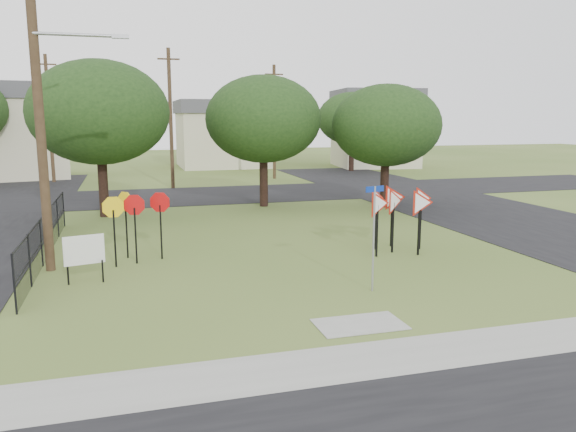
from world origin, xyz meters
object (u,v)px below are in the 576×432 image
object	(u,v)px
stop_sign_cluster	(134,211)
info_board	(84,252)
yield_sign_cluster	(397,203)
street_name_sign	(374,231)

from	to	relation	value
stop_sign_cluster	info_board	world-z (taller)	stop_sign_cluster
stop_sign_cluster	info_board	size ratio (longest dim) A/B	1.62
stop_sign_cluster	yield_sign_cluster	bearing A→B (deg)	-6.79
street_name_sign	info_board	xyz separation A→B (m)	(-7.51, 2.88, -0.72)
street_name_sign	yield_sign_cluster	distance (m)	4.78
street_name_sign	info_board	distance (m)	8.07
stop_sign_cluster	info_board	bearing A→B (deg)	-123.59
info_board	yield_sign_cluster	bearing A→B (deg)	6.04
street_name_sign	info_board	size ratio (longest dim) A/B	2.06
street_name_sign	stop_sign_cluster	bearing A→B (deg)	140.62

